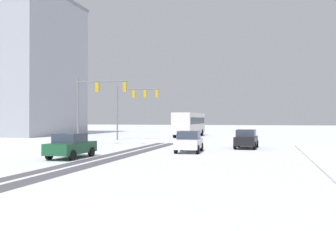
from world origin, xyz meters
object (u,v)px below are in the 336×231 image
object	(u,v)px
traffic_signal_far_left	(134,100)
car_dark_green_third	(71,146)
traffic_signal_near_left	(95,97)
car_black_lead	(246,139)
bus_oncoming	(189,123)
car_white_second	(189,142)

from	to	relation	value
traffic_signal_far_left	car_dark_green_third	world-z (taller)	traffic_signal_far_left
traffic_signal_near_left	car_black_lead	world-z (taller)	traffic_signal_near_left
car_black_lead	car_dark_green_third	distance (m)	15.39
traffic_signal_near_left	bus_oncoming	bearing A→B (deg)	75.29
car_white_second	bus_oncoming	distance (m)	25.19
traffic_signal_far_left	car_black_lead	size ratio (longest dim) A/B	1.56
traffic_signal_near_left	car_white_second	size ratio (longest dim) A/B	1.55
traffic_signal_near_left	car_black_lead	bearing A→B (deg)	0.76
car_white_second	bus_oncoming	xyz separation A→B (m)	(-4.87, 24.69, 1.18)
car_black_lead	car_white_second	bearing A→B (deg)	-129.23
car_black_lead	bus_oncoming	distance (m)	21.69
car_white_second	car_black_lead	bearing A→B (deg)	50.77
traffic_signal_near_left	bus_oncoming	xyz separation A→B (m)	(5.23, 19.93, -2.61)
traffic_signal_far_left	car_dark_green_third	xyz separation A→B (m)	(3.12, -20.86, -3.95)
car_dark_green_third	traffic_signal_far_left	bearing A→B (deg)	98.51
car_black_lead	car_white_second	size ratio (longest dim) A/B	1.00
car_dark_green_third	car_black_lead	bearing A→B (deg)	46.52
car_dark_green_third	bus_oncoming	xyz separation A→B (m)	(1.69, 30.91, 1.18)
traffic_signal_far_left	car_white_second	world-z (taller)	traffic_signal_far_left
traffic_signal_near_left	car_black_lead	xyz separation A→B (m)	(14.14, 0.19, -3.78)
car_black_lead	bus_oncoming	size ratio (longest dim) A/B	0.38
traffic_signal_near_left	car_white_second	xyz separation A→B (m)	(10.10, -4.76, -3.78)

